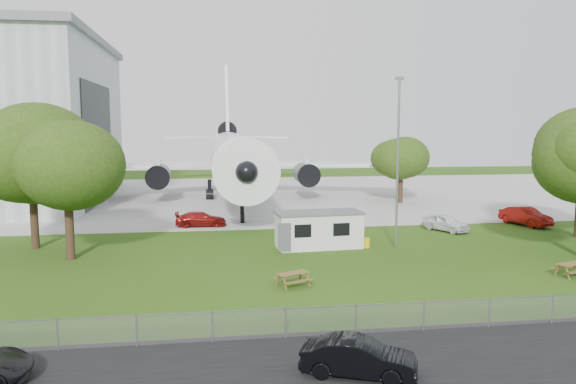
{
  "coord_description": "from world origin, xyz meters",
  "views": [
    {
      "loc": [
        -5.13,
        -31.67,
        8.82
      ],
      "look_at": [
        0.66,
        8.0,
        4.0
      ],
      "focal_mm": 35.0,
      "sensor_mm": 36.0,
      "label": 1
    }
  ],
  "objects": [
    {
      "name": "picnic_west",
      "position": [
        -0.54,
        -2.05,
        0.0
      ],
      "size": [
        2.27,
        2.12,
        0.76
      ],
      "primitive_type": null,
      "rotation": [
        0.0,
        0.0,
        0.44
      ],
      "color": "brown",
      "rests_on": "ground"
    },
    {
      "name": "airliner",
      "position": [
        -2.0,
        35.86,
        5.27
      ],
      "size": [
        46.36,
        47.73,
        17.69
      ],
      "color": "white",
      "rests_on": "ground"
    },
    {
      "name": "picnic_east",
      "position": [
        15.95,
        -2.32,
        0.0
      ],
      "size": [
        2.16,
        1.96,
        0.76
      ],
      "primitive_type": null,
      "rotation": [
        0.0,
        0.0,
        0.3
      ],
      "color": "brown",
      "rests_on": "ground"
    },
    {
      "name": "asphalt_strip",
      "position": [
        0.0,
        -13.0,
        0.01
      ],
      "size": [
        120.0,
        8.0,
        0.02
      ],
      "primitive_type": "cube",
      "color": "black",
      "rests_on": "ground"
    },
    {
      "name": "car_centre_sedan",
      "position": [
        0.06,
        -13.35,
        0.67
      ],
      "size": [
        4.31,
        2.8,
        1.34
      ],
      "primitive_type": "imported",
      "rotation": [
        0.0,
        0.0,
        1.2
      ],
      "color": "black",
      "rests_on": "ground"
    },
    {
      "name": "tree_west_big",
      "position": [
        -17.37,
        10.03,
        6.53
      ],
      "size": [
        8.52,
        8.52,
        10.79
      ],
      "color": "#382619",
      "rests_on": "ground"
    },
    {
      "name": "lamp_mast",
      "position": [
        8.2,
        6.2,
        6.0
      ],
      "size": [
        0.16,
        0.16,
        12.0
      ],
      "primitive_type": "cylinder",
      "color": "slate",
      "rests_on": "ground"
    },
    {
      "name": "site_cabin",
      "position": [
        2.83,
        7.4,
        1.31
      ],
      "size": [
        6.84,
        3.15,
        2.62
      ],
      "color": "silver",
      "rests_on": "ground"
    },
    {
      "name": "fence",
      "position": [
        0.0,
        -9.5,
        0.0
      ],
      "size": [
        58.0,
        0.04,
        1.3
      ],
      "primitive_type": "cube",
      "color": "gray",
      "rests_on": "ground"
    },
    {
      "name": "tree_west_small",
      "position": [
        -14.08,
        6.22,
        5.83
      ],
      "size": [
        6.99,
        6.99,
        9.34
      ],
      "color": "#382619",
      "rests_on": "ground"
    },
    {
      "name": "concrete_apron",
      "position": [
        0.0,
        38.0,
        0.01
      ],
      "size": [
        120.0,
        46.0,
        0.03
      ],
      "primitive_type": "cube",
      "color": "#B7B7B2",
      "rests_on": "ground"
    },
    {
      "name": "car_ne_sedan",
      "position": [
        22.61,
        13.53,
        0.79
      ],
      "size": [
        2.92,
        5.09,
        1.59
      ],
      "primitive_type": "imported",
      "rotation": [
        0.0,
        0.0,
        0.27
      ],
      "color": "maroon",
      "rests_on": "ground"
    },
    {
      "name": "car_apron_van",
      "position": [
        -5.69,
        17.04,
        0.64
      ],
      "size": [
        4.43,
        1.85,
        1.28
      ],
      "primitive_type": "imported",
      "rotation": [
        0.0,
        0.0,
        1.56
      ],
      "color": "maroon",
      "rests_on": "ground"
    },
    {
      "name": "ground",
      "position": [
        0.0,
        0.0,
        0.0
      ],
      "size": [
        160.0,
        160.0,
        0.0
      ],
      "primitive_type": "plane",
      "color": "#375C16"
    },
    {
      "name": "car_ne_hatch",
      "position": [
        14.53,
        12.03,
        0.7
      ],
      "size": [
        3.35,
        4.4,
        1.4
      ],
      "primitive_type": "imported",
      "rotation": [
        0.0,
        0.0,
        0.48
      ],
      "color": "white",
      "rests_on": "ground"
    },
    {
      "name": "tree_far_apron",
      "position": [
        16.54,
        28.81,
        5.05
      ],
      "size": [
        5.81,
        5.81,
        7.98
      ],
      "color": "#382619",
      "rests_on": "ground"
    }
  ]
}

